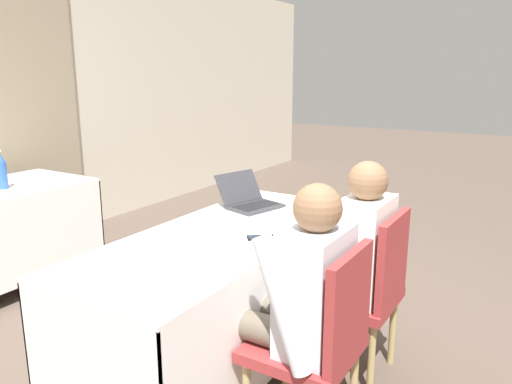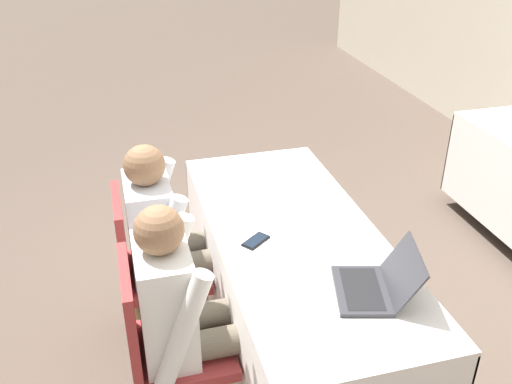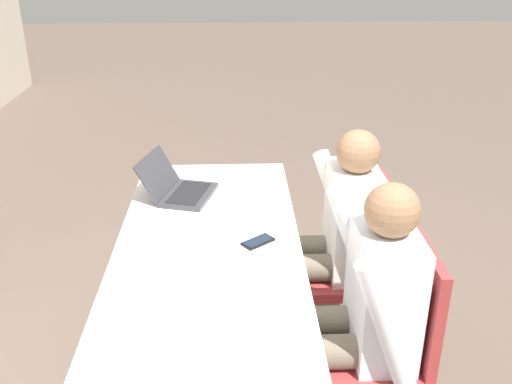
{
  "view_description": "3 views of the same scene",
  "coord_description": "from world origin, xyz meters",
  "views": [
    {
      "loc": [
        -2.05,
        -1.46,
        1.59
      ],
      "look_at": [
        0.0,
        -0.2,
        1.01
      ],
      "focal_mm": 35.0,
      "sensor_mm": 36.0,
      "label": 1
    },
    {
      "loc": [
        2.19,
        -0.79,
        2.25
      ],
      "look_at": [
        0.0,
        -0.2,
        1.01
      ],
      "focal_mm": 40.0,
      "sensor_mm": 36.0,
      "label": 2
    },
    {
      "loc": [
        -2.07,
        -0.12,
        1.95
      ],
      "look_at": [
        0.0,
        -0.2,
        1.01
      ],
      "focal_mm": 40.0,
      "sensor_mm": 36.0,
      "label": 3
    }
  ],
  "objects": [
    {
      "name": "conference_table_near",
      "position": [
        0.0,
        0.0,
        0.57
      ],
      "size": [
        1.86,
        0.78,
        0.76
      ],
      "color": "white",
      "rests_on": "ground_plane"
    },
    {
      "name": "laptop",
      "position": [
        0.52,
        0.16,
        0.8
      ],
      "size": [
        0.39,
        0.39,
        0.2
      ],
      "rotation": [
        0.0,
        0.0,
        -0.27
      ],
      "color": "#333338",
      "rests_on": "conference_table_near"
    },
    {
      "name": "cell_phone",
      "position": [
        0.03,
        -0.21,
        0.76
      ],
      "size": [
        0.14,
        0.15,
        0.01
      ],
      "rotation": [
        0.0,
        0.0,
        0.66
      ],
      "color": "black",
      "rests_on": "conference_table_near"
    },
    {
      "name": "paper_beside_laptop",
      "position": [
        0.64,
        0.11,
        0.76
      ],
      "size": [
        0.32,
        0.36,
        0.0
      ],
      "rotation": [
        0.0,
        0.0,
        0.47
      ],
      "color": "white",
      "rests_on": "conference_table_near"
    },
    {
      "name": "chair_near_left",
      "position": [
        -0.3,
        -0.7,
        0.5
      ],
      "size": [
        0.44,
        0.44,
        0.9
      ],
      "rotation": [
        0.0,
        0.0,
        3.14
      ],
      "color": "tan",
      "rests_on": "ground_plane"
    },
    {
      "name": "chair_near_right",
      "position": [
        0.3,
        -0.7,
        0.5
      ],
      "size": [
        0.44,
        0.44,
        0.9
      ],
      "rotation": [
        0.0,
        0.0,
        3.14
      ],
      "color": "tan",
      "rests_on": "ground_plane"
    },
    {
      "name": "person_checkered_shirt",
      "position": [
        -0.3,
        -0.59,
        0.66
      ],
      "size": [
        0.5,
        0.52,
        1.16
      ],
      "rotation": [
        0.0,
        0.0,
        3.14
      ],
      "color": "#665B4C",
      "rests_on": "ground_plane"
    },
    {
      "name": "person_white_shirt",
      "position": [
        0.3,
        -0.59,
        0.66
      ],
      "size": [
        0.5,
        0.52,
        1.16
      ],
      "rotation": [
        0.0,
        0.0,
        3.14
      ],
      "color": "#665B4C",
      "rests_on": "ground_plane"
    }
  ]
}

